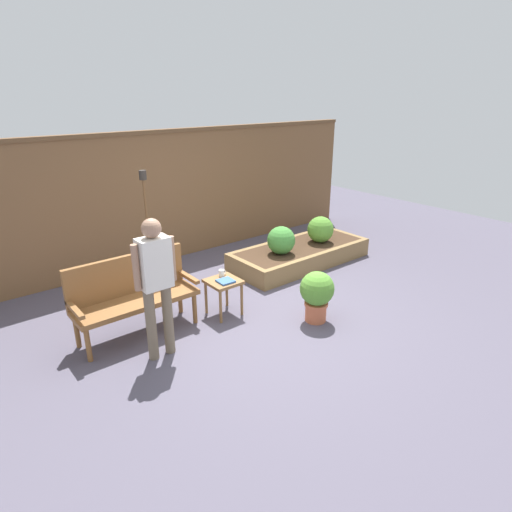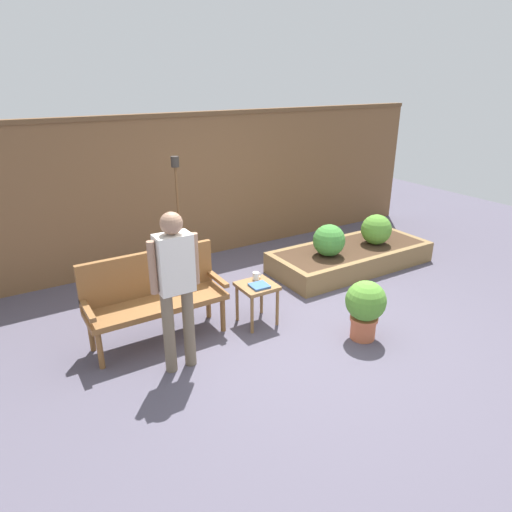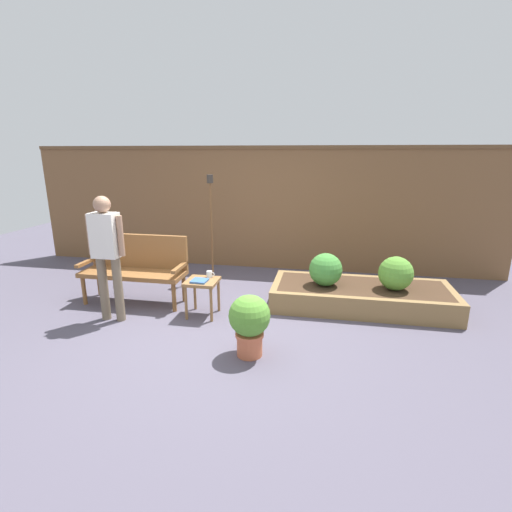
{
  "view_description": "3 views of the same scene",
  "coord_description": "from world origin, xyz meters",
  "px_view_note": "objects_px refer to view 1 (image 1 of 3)",
  "views": [
    {
      "loc": [
        -3.16,
        -3.83,
        2.73
      ],
      "look_at": [
        0.25,
        0.35,
        0.67
      ],
      "focal_mm": 30.45,
      "sensor_mm": 36.0,
      "label": 1
    },
    {
      "loc": [
        -2.71,
        -3.54,
        2.64
      ],
      "look_at": [
        -0.06,
        0.75,
        0.63
      ],
      "focal_mm": 31.86,
      "sensor_mm": 36.0,
      "label": 2
    },
    {
      "loc": [
        1.21,
        -4.01,
        2.05
      ],
      "look_at": [
        0.31,
        0.74,
        0.72
      ],
      "focal_mm": 26.53,
      "sensor_mm": 36.0,
      "label": 3
    }
  ],
  "objects_px": {
    "potted_boxwood": "(317,293)",
    "person_by_bench": "(156,277)",
    "garden_bench": "(132,290)",
    "side_table": "(223,286)",
    "cup_on_table": "(222,273)",
    "book_on_table": "(226,281)",
    "shrub_near_bench": "(281,240)",
    "shrub_far_corner": "(320,229)",
    "tiki_torch": "(146,209)"
  },
  "relations": [
    {
      "from": "potted_boxwood",
      "to": "garden_bench",
      "type": "bearing_deg",
      "value": 147.44
    },
    {
      "from": "cup_on_table",
      "to": "potted_boxwood",
      "type": "distance_m",
      "value": 1.24
    },
    {
      "from": "book_on_table",
      "to": "person_by_bench",
      "type": "xyz_separation_m",
      "value": [
        -1.06,
        -0.27,
        0.44
      ]
    },
    {
      "from": "potted_boxwood",
      "to": "tiki_torch",
      "type": "distance_m",
      "value": 2.67
    },
    {
      "from": "cup_on_table",
      "to": "shrub_far_corner",
      "type": "xyz_separation_m",
      "value": [
        2.38,
        0.48,
        -0.0
      ]
    },
    {
      "from": "shrub_far_corner",
      "to": "tiki_torch",
      "type": "relative_size",
      "value": 0.26
    },
    {
      "from": "garden_bench",
      "to": "person_by_bench",
      "type": "height_order",
      "value": "person_by_bench"
    },
    {
      "from": "garden_bench",
      "to": "person_by_bench",
      "type": "distance_m",
      "value": 0.76
    },
    {
      "from": "side_table",
      "to": "shrub_far_corner",
      "type": "height_order",
      "value": "shrub_far_corner"
    },
    {
      "from": "garden_bench",
      "to": "shrub_near_bench",
      "type": "xyz_separation_m",
      "value": [
        2.61,
        0.28,
        -0.02
      ]
    },
    {
      "from": "side_table",
      "to": "book_on_table",
      "type": "bearing_deg",
      "value": -98.87
    },
    {
      "from": "book_on_table",
      "to": "person_by_bench",
      "type": "relative_size",
      "value": 0.12
    },
    {
      "from": "book_on_table",
      "to": "potted_boxwood",
      "type": "bearing_deg",
      "value": -42.47
    },
    {
      "from": "garden_bench",
      "to": "book_on_table",
      "type": "relative_size",
      "value": 7.47
    },
    {
      "from": "shrub_far_corner",
      "to": "cup_on_table",
      "type": "bearing_deg",
      "value": -168.57
    },
    {
      "from": "garden_bench",
      "to": "book_on_table",
      "type": "bearing_deg",
      "value": -19.92
    },
    {
      "from": "shrub_near_bench",
      "to": "shrub_far_corner",
      "type": "relative_size",
      "value": 1.0
    },
    {
      "from": "potted_boxwood",
      "to": "tiki_torch",
      "type": "height_order",
      "value": "tiki_torch"
    },
    {
      "from": "shrub_near_bench",
      "to": "person_by_bench",
      "type": "xyz_separation_m",
      "value": [
        -2.61,
        -0.94,
        0.41
      ]
    },
    {
      "from": "potted_boxwood",
      "to": "side_table",
      "type": "bearing_deg",
      "value": 132.38
    },
    {
      "from": "side_table",
      "to": "tiki_torch",
      "type": "xyz_separation_m",
      "value": [
        -0.3,
        1.43,
        0.78
      ]
    },
    {
      "from": "shrub_near_bench",
      "to": "person_by_bench",
      "type": "distance_m",
      "value": 2.81
    },
    {
      "from": "book_on_table",
      "to": "potted_boxwood",
      "type": "height_order",
      "value": "potted_boxwood"
    },
    {
      "from": "shrub_far_corner",
      "to": "potted_boxwood",
      "type": "bearing_deg",
      "value": -138.09
    },
    {
      "from": "shrub_near_bench",
      "to": "cup_on_table",
      "type": "bearing_deg",
      "value": -161.95
    },
    {
      "from": "book_on_table",
      "to": "garden_bench",
      "type": "bearing_deg",
      "value": 162.69
    },
    {
      "from": "cup_on_table",
      "to": "person_by_bench",
      "type": "relative_size",
      "value": 0.07
    },
    {
      "from": "book_on_table",
      "to": "shrub_far_corner",
      "type": "height_order",
      "value": "shrub_far_corner"
    },
    {
      "from": "shrub_near_bench",
      "to": "tiki_torch",
      "type": "relative_size",
      "value": 0.26
    },
    {
      "from": "side_table",
      "to": "tiki_torch",
      "type": "distance_m",
      "value": 1.65
    },
    {
      "from": "side_table",
      "to": "potted_boxwood",
      "type": "xyz_separation_m",
      "value": [
        0.8,
        -0.87,
        -0.01
      ]
    },
    {
      "from": "shrub_near_bench",
      "to": "tiki_torch",
      "type": "xyz_separation_m",
      "value": [
        -1.84,
        0.82,
        0.65
      ]
    },
    {
      "from": "garden_bench",
      "to": "shrub_near_bench",
      "type": "bearing_deg",
      "value": 6.2
    },
    {
      "from": "book_on_table",
      "to": "shrub_near_bench",
      "type": "xyz_separation_m",
      "value": [
        1.55,
        0.67,
        0.03
      ]
    },
    {
      "from": "cup_on_table",
      "to": "garden_bench",
      "type": "bearing_deg",
      "value": 170.15
    },
    {
      "from": "potted_boxwood",
      "to": "person_by_bench",
      "type": "bearing_deg",
      "value": 163.99
    },
    {
      "from": "garden_bench",
      "to": "tiki_torch",
      "type": "bearing_deg",
      "value": 55.24
    },
    {
      "from": "side_table",
      "to": "cup_on_table",
      "type": "bearing_deg",
      "value": 62.57
    },
    {
      "from": "potted_boxwood",
      "to": "person_by_bench",
      "type": "height_order",
      "value": "person_by_bench"
    },
    {
      "from": "garden_bench",
      "to": "tiki_torch",
      "type": "xyz_separation_m",
      "value": [
        0.77,
        1.11,
        0.63
      ]
    },
    {
      "from": "garden_bench",
      "to": "side_table",
      "type": "relative_size",
      "value": 3.0
    },
    {
      "from": "side_table",
      "to": "potted_boxwood",
      "type": "bearing_deg",
      "value": -47.62
    },
    {
      "from": "shrub_far_corner",
      "to": "tiki_torch",
      "type": "xyz_separation_m",
      "value": [
        -2.75,
        0.82,
        0.65
      ]
    },
    {
      "from": "book_on_table",
      "to": "potted_boxwood",
      "type": "distance_m",
      "value": 1.15
    },
    {
      "from": "cup_on_table",
      "to": "person_by_bench",
      "type": "distance_m",
      "value": 1.29
    },
    {
      "from": "shrub_far_corner",
      "to": "person_by_bench",
      "type": "height_order",
      "value": "person_by_bench"
    },
    {
      "from": "side_table",
      "to": "person_by_bench",
      "type": "bearing_deg",
      "value": -162.54
    },
    {
      "from": "side_table",
      "to": "shrub_near_bench",
      "type": "relative_size",
      "value": 1.08
    },
    {
      "from": "potted_boxwood",
      "to": "cup_on_table",
      "type": "bearing_deg",
      "value": 126.33
    },
    {
      "from": "garden_bench",
      "to": "shrub_far_corner",
      "type": "bearing_deg",
      "value": 4.62
    }
  ]
}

